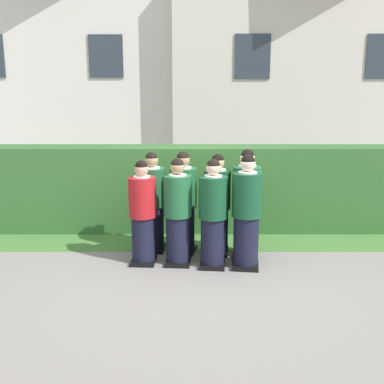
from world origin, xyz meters
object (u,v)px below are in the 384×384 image
object	(u,v)px
student_front_row_1	(176,214)
student_front_row_2	(211,216)
student_rear_row_0	(150,204)
student_rear_row_2	(215,207)
student_in_red_blazer	(141,215)
student_front_row_3	(244,214)
student_rear_row_1	(181,205)
student_rear_row_3	(244,206)

from	to	relation	value
student_front_row_1	student_front_row_2	bearing A→B (deg)	-11.53
student_front_row_2	student_rear_row_0	distance (m)	1.16
student_front_row_2	student_rear_row_0	world-z (taller)	student_rear_row_0
student_front_row_1	student_rear_row_2	bearing A→B (deg)	35.96
student_rear_row_0	student_rear_row_2	world-z (taller)	student_rear_row_0
student_in_red_blazer	student_front_row_1	world-z (taller)	student_front_row_1
student_front_row_3	student_rear_row_0	world-z (taller)	student_front_row_3
student_front_row_1	student_rear_row_0	bearing A→B (deg)	125.63
student_front_row_3	student_front_row_2	bearing A→B (deg)	176.84
student_in_red_blazer	student_rear_row_0	world-z (taller)	student_rear_row_0
student_in_red_blazer	student_rear_row_2	world-z (taller)	student_rear_row_2
student_front_row_3	student_rear_row_0	bearing A→B (deg)	153.16
student_rear_row_1	student_rear_row_2	bearing A→B (deg)	-5.23
student_in_red_blazer	student_front_row_3	world-z (taller)	student_front_row_3
student_front_row_3	student_rear_row_3	world-z (taller)	student_rear_row_3
student_rear_row_1	student_rear_row_0	bearing A→B (deg)	168.58
student_front_row_2	student_rear_row_3	size ratio (longest dim) A/B	0.95
student_front_row_2	student_rear_row_0	size ratio (longest dim) A/B	1.00
student_front_row_3	student_rear_row_3	bearing A→B (deg)	84.18
student_rear_row_1	student_front_row_1	bearing A→B (deg)	-98.36
student_front_row_3	student_front_row_1	bearing A→B (deg)	172.49
student_in_red_blazer	student_rear_row_1	world-z (taller)	student_rear_row_1
student_in_red_blazer	student_rear_row_0	size ratio (longest dim) A/B	0.97
student_front_row_1	student_front_row_2	distance (m)	0.53
student_front_row_3	student_rear_row_2	xyz separation A→B (m)	(-0.40, 0.57, -0.04)
student_rear_row_3	student_front_row_3	bearing A→B (deg)	-95.82
student_rear_row_2	student_front_row_1	bearing A→B (deg)	-144.04
student_rear_row_0	student_rear_row_1	distance (m)	0.50
student_front_row_3	student_rear_row_1	size ratio (longest dim) A/B	1.03
student_front_row_3	student_rear_row_2	bearing A→B (deg)	124.70
student_front_row_1	student_front_row_3	bearing A→B (deg)	-7.51
student_in_red_blazer	student_rear_row_1	distance (m)	0.75
student_rear_row_3	student_rear_row_1	bearing A→B (deg)	171.79
student_front_row_3	student_rear_row_2	size ratio (longest dim) A/B	1.05
student_front_row_1	student_front_row_2	world-z (taller)	student_front_row_2
student_rear_row_1	student_rear_row_3	distance (m)	0.99
student_rear_row_2	student_rear_row_0	bearing A→B (deg)	171.77
student_rear_row_0	student_rear_row_1	size ratio (longest dim) A/B	0.99
student_front_row_3	student_rear_row_1	world-z (taller)	student_front_row_3
student_front_row_2	student_rear_row_3	xyz separation A→B (m)	(0.53, 0.45, 0.04)
student_rear_row_2	student_rear_row_3	world-z (taller)	student_rear_row_3
student_rear_row_0	student_rear_row_2	bearing A→B (deg)	-8.23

